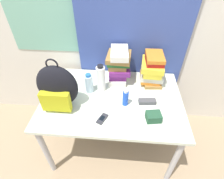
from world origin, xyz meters
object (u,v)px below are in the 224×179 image
backpack (57,88)px  camera_pouch (154,117)px  sunscreen_bottle (125,98)px  sports_bottle (101,79)px  book_stack_center (152,69)px  sunglasses_case (147,102)px  book_stack_left (118,65)px  water_bottle (89,84)px  cell_phone (102,119)px

backpack → camera_pouch: 0.80m
sunscreen_bottle → sports_bottle: bearing=142.3°
book_stack_center → sunglasses_case: book_stack_center is taller
sports_bottle → sunscreen_bottle: (0.23, -0.18, -0.06)m
book_stack_left → water_bottle: bearing=-141.9°
book_stack_center → water_bottle: book_stack_center is taller
sports_bottle → camera_pouch: 0.58m
water_bottle → sports_bottle: size_ratio=0.73×
backpack → book_stack_left: bearing=39.6°
backpack → sunscreen_bottle: bearing=4.7°
book_stack_left → sunscreen_bottle: bearing=-76.9°
backpack → water_bottle: backpack is taller
cell_phone → camera_pouch: bearing=4.5°
sunscreen_bottle → book_stack_center: bearing=54.7°
water_bottle → camera_pouch: (0.57, -0.30, -0.06)m
sunglasses_case → cell_phone: bearing=-149.8°
camera_pouch → sunglasses_case: bearing=100.6°
book_stack_left → cell_phone: book_stack_left is taller
sunglasses_case → camera_pouch: camera_pouch is taller
water_bottle → book_stack_center: bearing=19.2°
sports_bottle → sunglasses_case: bearing=-19.5°
water_bottle → book_stack_left: bearing=38.1°
book_stack_center → cell_phone: book_stack_center is taller
backpack → camera_pouch: (0.78, -0.11, -0.15)m
cell_phone → sunscreen_bottle: bearing=46.4°
book_stack_left → water_bottle: book_stack_left is taller
backpack → water_bottle: (0.21, 0.19, -0.09)m
water_bottle → sunglasses_case: 0.55m
cell_phone → sports_bottle: bearing=98.4°
book_stack_left → sports_bottle: (-0.15, -0.17, -0.04)m
cell_phone → book_stack_left: bearing=79.6°
camera_pouch → backpack: bearing=172.0°
backpack → water_bottle: size_ratio=2.29×
book_stack_left → sunglasses_case: bearing=-49.2°
book_stack_left → sports_bottle: size_ratio=1.24×
sports_bottle → sunglasses_case: (0.42, -0.15, -0.11)m
sunscreen_bottle → book_stack_left: bearing=103.1°
backpack → camera_pouch: bearing=-8.0°
backpack → sports_bottle: backpack is taller
book_stack_left → sunglasses_case: size_ratio=2.18×
sports_bottle → camera_pouch: size_ratio=2.13×
sunscreen_bottle → backpack: bearing=-175.3°
book_stack_left → book_stack_center: bearing=0.3°
sunscreen_bottle → cell_phone: sunscreen_bottle is taller
cell_phone → camera_pouch: 0.41m
sports_bottle → camera_pouch: (0.46, -0.33, -0.10)m
book_stack_left → water_bottle: (-0.26, -0.20, -0.08)m
sports_bottle → sunscreen_bottle: 0.30m
book_stack_left → sports_bottle: 0.23m
camera_pouch → cell_phone: bearing=-175.5°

